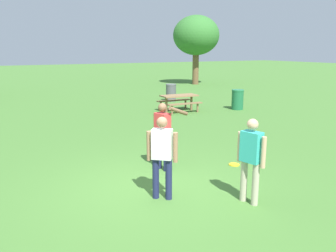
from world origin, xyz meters
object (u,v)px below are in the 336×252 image
(person_catcher, at_px, (251,156))
(frisbee, at_px, (234,164))
(trash_can_beside_table, at_px, (237,100))
(trash_can_further_along, at_px, (171,93))
(tree_far_right, at_px, (196,36))
(person_thrower, at_px, (163,131))
(picnic_table_near, at_px, (179,99))
(person_bystander, at_px, (162,153))

(person_catcher, distance_m, frisbee, 2.38)
(trash_can_beside_table, xyz_separation_m, trash_can_further_along, (-1.55, 3.86, 0.00))
(frisbee, relative_size, tree_far_right, 0.05)
(person_thrower, relative_size, frisbee, 5.99)
(person_catcher, xyz_separation_m, tree_far_right, (11.21, 19.46, 2.94))
(trash_can_beside_table, height_order, trash_can_further_along, same)
(person_thrower, relative_size, person_catcher, 1.00)
(person_catcher, distance_m, tree_far_right, 22.64)
(person_catcher, relative_size, trash_can_further_along, 1.71)
(trash_can_further_along, bearing_deg, trash_can_beside_table, -68.04)
(person_catcher, height_order, picnic_table_near, person_catcher)
(frisbee, bearing_deg, person_bystander, -160.03)
(person_bystander, height_order, trash_can_beside_table, person_bystander)
(trash_can_beside_table, bearing_deg, person_thrower, -140.33)
(picnic_table_near, xyz_separation_m, tree_far_right, (7.46, 10.27, 3.31))
(trash_can_beside_table, bearing_deg, frisbee, -129.68)
(person_bystander, height_order, picnic_table_near, person_bystander)
(person_thrower, height_order, tree_far_right, tree_far_right)
(person_bystander, bearing_deg, trash_can_beside_table, 43.08)
(person_thrower, distance_m, person_bystander, 1.68)
(person_thrower, xyz_separation_m, picnic_table_near, (4.34, 6.75, -0.40))
(person_thrower, bearing_deg, trash_can_further_along, 60.40)
(trash_can_beside_table, bearing_deg, tree_far_right, 67.08)
(frisbee, bearing_deg, tree_far_right, 60.24)
(person_bystander, xyz_separation_m, frisbee, (2.52, 0.92, -0.93))
(trash_can_further_along, bearing_deg, tree_far_right, 49.32)
(person_catcher, relative_size, trash_can_beside_table, 1.71)
(person_thrower, distance_m, person_catcher, 2.50)
(trash_can_beside_table, relative_size, trash_can_further_along, 1.00)
(picnic_table_near, height_order, tree_far_right, tree_far_right)
(picnic_table_near, bearing_deg, person_bystander, -121.88)
(tree_far_right, bearing_deg, picnic_table_near, -125.99)
(person_thrower, bearing_deg, person_bystander, -117.85)
(trash_can_beside_table, xyz_separation_m, tree_far_right, (4.72, 11.15, 3.39))
(trash_can_further_along, relative_size, tree_far_right, 0.17)
(person_thrower, distance_m, tree_far_right, 20.92)
(trash_can_beside_table, relative_size, tree_far_right, 0.17)
(person_thrower, xyz_separation_m, person_catcher, (0.59, -2.43, -0.02))
(tree_far_right, bearing_deg, frisbee, -119.76)
(frisbee, distance_m, picnic_table_near, 7.79)
(picnic_table_near, bearing_deg, frisbee, -109.55)
(frisbee, relative_size, picnic_table_near, 0.16)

